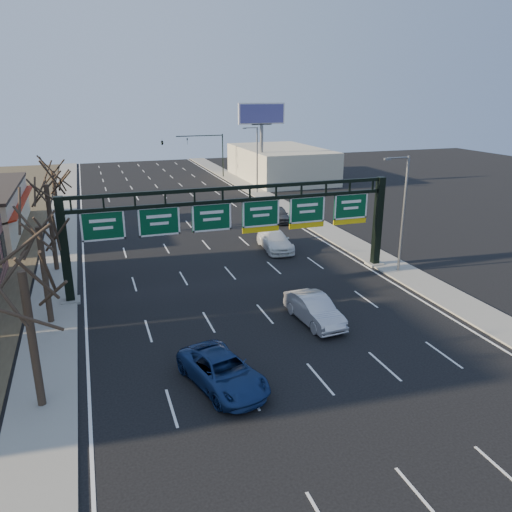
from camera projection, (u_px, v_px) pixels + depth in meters
name	position (u px, v px, depth m)	size (l,w,h in m)	color
ground	(276.00, 327.00, 29.94)	(160.00, 160.00, 0.00)	black
sidewalk_left	(59.00, 252.00, 43.96)	(3.00, 120.00, 0.12)	gray
sidewalk_right	(322.00, 227.00, 51.84)	(3.00, 120.00, 0.12)	gray
lane_markings	(201.00, 239.00, 47.91)	(21.60, 120.00, 0.01)	white
sign_gantry	(239.00, 221.00, 35.74)	(24.60, 1.20, 7.20)	black
building_right_distant	(280.00, 164.00, 80.25)	(12.00, 20.00, 5.00)	#B8B299
tree_near	(18.00, 247.00, 20.07)	(3.60, 3.60, 8.86)	black
tree_gantry	(36.00, 209.00, 28.27)	(3.60, 3.60, 8.48)	black
tree_mid	(44.00, 171.00, 37.03)	(3.60, 3.60, 9.24)	black
tree_far	(51.00, 160.00, 46.13)	(3.60, 3.60, 8.86)	black
streetlight_near	(402.00, 209.00, 37.59)	(2.15, 0.22, 9.00)	slate
streetlight_far	(256.00, 156.00, 68.14)	(2.15, 0.22, 9.00)	slate
billboard_right	(262.00, 124.00, 72.15)	(7.00, 0.50, 12.00)	slate
traffic_signal_mast	(186.00, 145.00, 79.40)	(10.16, 0.54, 7.00)	black
car_blue_suv	(223.00, 371.00, 23.73)	(2.58, 5.59, 1.55)	navy
car_silver_sedan	(314.00, 309.00, 30.37)	(1.77, 5.07, 1.67)	#BAB9BE
car_white_wagon	(275.00, 240.00, 44.58)	(2.31, 5.67, 1.65)	white
car_grey_far	(279.00, 214.00, 54.25)	(1.85, 4.59, 1.56)	#3E4043
car_silver_distant	(161.00, 213.00, 55.23)	(1.47, 4.20, 1.38)	silver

